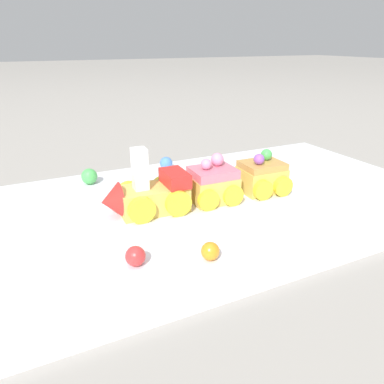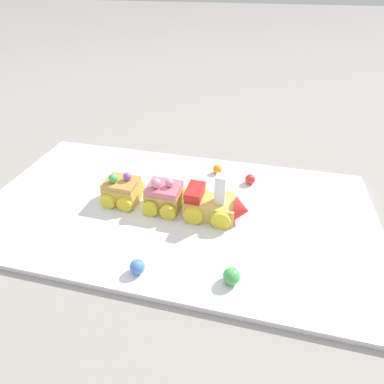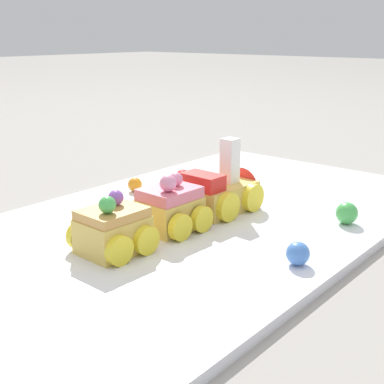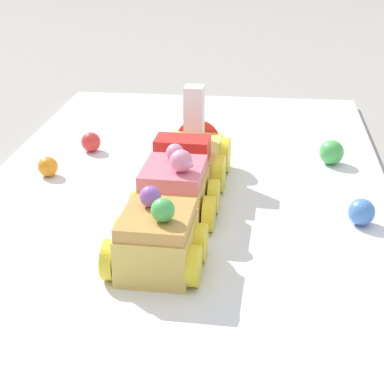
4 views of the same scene
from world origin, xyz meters
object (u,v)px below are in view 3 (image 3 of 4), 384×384
object	(u,v)px
cake_car_strawberry	(171,209)
gumball_red	(183,177)
gumball_blue	(298,254)
gumball_orange	(135,185)
cake_car_caramel	(112,230)
cake_train_locomotive	(226,191)
gumball_green	(347,213)

from	to	relation	value
cake_car_strawberry	gumball_red	world-z (taller)	cake_car_strawberry
gumball_red	gumball_blue	size ratio (longest dim) A/B	0.93
gumball_orange	cake_car_caramel	bearing A→B (deg)	-140.09
cake_car_strawberry	cake_car_caramel	world-z (taller)	cake_car_strawberry
cake_train_locomotive	gumball_red	world-z (taller)	cake_train_locomotive
cake_train_locomotive	gumball_red	xyz separation A→B (m)	(0.06, 0.13, -0.01)
cake_train_locomotive	gumball_green	size ratio (longest dim) A/B	4.55
gumball_blue	cake_train_locomotive	bearing A→B (deg)	59.27
gumball_orange	gumball_green	distance (m)	0.33
gumball_blue	gumball_green	xyz separation A→B (m)	(0.16, 0.02, 0.00)
gumball_orange	gumball_green	size ratio (longest dim) A/B	0.78
gumball_red	gumball_blue	xyz separation A→B (m)	(-0.16, -0.31, 0.00)
gumball_orange	gumball_blue	distance (m)	0.34
gumball_green	cake_car_caramel	bearing A→B (deg)	147.70
gumball_green	gumball_red	bearing A→B (deg)	88.30
gumball_green	cake_train_locomotive	bearing A→B (deg)	108.82
cake_car_strawberry	gumball_red	size ratio (longest dim) A/B	3.36
cake_car_strawberry	cake_car_caramel	distance (m)	0.10
cake_train_locomotive	gumball_green	distance (m)	0.17
cake_car_caramel	gumball_red	xyz separation A→B (m)	(0.27, 0.13, -0.01)
gumball_blue	gumball_red	bearing A→B (deg)	61.73
cake_car_caramel	gumball_green	xyz separation A→B (m)	(0.26, -0.16, -0.01)
cake_train_locomotive	cake_car_caramel	xyz separation A→B (m)	(-0.20, 0.01, -0.00)
cake_train_locomotive	gumball_blue	distance (m)	0.20
gumball_blue	gumball_green	distance (m)	0.16
cake_car_strawberry	gumball_orange	bearing A→B (deg)	62.43
cake_car_caramel	gumball_orange	xyz separation A→B (m)	(0.18, 0.15, -0.01)
cake_train_locomotive	cake_car_strawberry	xyz separation A→B (m)	(-0.11, 0.00, 0.00)
gumball_orange	gumball_red	xyz separation A→B (m)	(0.08, -0.03, 0.00)
gumball_red	gumball_green	distance (m)	0.29
cake_train_locomotive	cake_car_caramel	distance (m)	0.20
cake_car_caramel	gumball_green	world-z (taller)	cake_car_caramel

